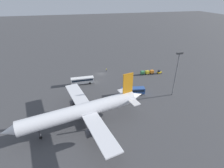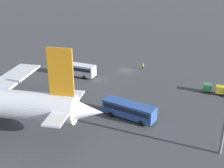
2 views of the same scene
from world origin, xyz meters
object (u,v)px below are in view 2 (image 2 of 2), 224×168
object	(u,v)px
shuttle_bus_far	(129,109)
cargo_cart_green	(207,87)
worker_person	(143,66)
cargo_cart_yellow	(220,90)
shuttle_bus_near	(75,69)

from	to	relation	value
shuttle_bus_far	cargo_cart_green	distance (m)	22.34
worker_person	cargo_cart_green	size ratio (longest dim) A/B	0.81
cargo_cart_yellow	cargo_cart_green	xyz separation A→B (m)	(2.77, -0.26, 0.00)
worker_person	cargo_cart_green	bearing A→B (deg)	153.04
shuttle_bus_far	worker_person	world-z (taller)	shuttle_bus_far
shuttle_bus_far	cargo_cart_yellow	world-z (taller)	shuttle_bus_far
shuttle_bus_near	worker_person	xyz separation A→B (m)	(-14.99, -12.19, -1.12)
cargo_cart_yellow	shuttle_bus_far	bearing A→B (deg)	50.10
cargo_cart_yellow	cargo_cart_green	distance (m)	2.78
worker_person	cargo_cart_yellow	distance (m)	23.35
shuttle_bus_near	worker_person	size ratio (longest dim) A/B	6.44
worker_person	shuttle_bus_near	bearing A→B (deg)	39.12
shuttle_bus_near	cargo_cart_yellow	distance (m)	36.34
cargo_cart_yellow	cargo_cart_green	size ratio (longest dim) A/B	1.00
cargo_cart_yellow	worker_person	bearing A→B (deg)	-24.44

